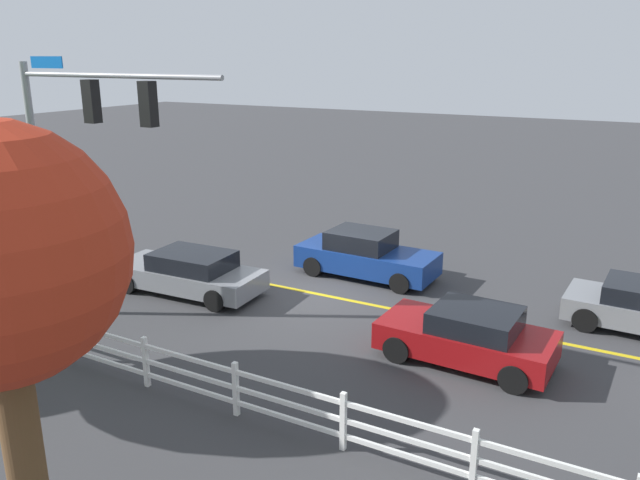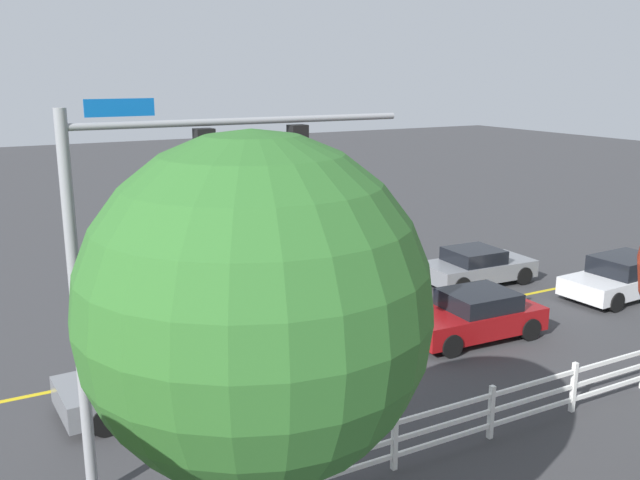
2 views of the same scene
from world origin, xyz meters
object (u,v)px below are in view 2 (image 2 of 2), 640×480
car_3 (169,374)px  tree_3 (256,309)px  car_4 (473,315)px  car_2 (262,296)px  car_0 (476,266)px  car_1 (623,277)px

car_3 → tree_3: 8.01m
car_4 → car_2: bearing=-40.6°
car_0 → car_3: size_ratio=0.85×
car_1 → car_2: (11.32, -3.79, 0.04)m
car_3 → tree_3: bearing=80.6°
car_2 → tree_3: 12.48m
car_1 → car_0: bearing=-49.9°
car_1 → car_3: 15.34m
car_2 → car_1: bearing=-16.9°
car_0 → car_2: bearing=-179.9°
car_3 → car_4: (-8.57, 0.35, 0.02)m
car_2 → tree_3: tree_3 is taller
car_2 → car_4: bearing=-41.4°
car_2 → car_4: size_ratio=1.12×
car_2 → tree_3: size_ratio=0.68×
car_0 → car_2: car_2 is taller
car_1 → tree_3: size_ratio=0.65×
car_2 → car_0: bearing=-0.7°
car_2 → car_4: 6.21m
car_0 → car_4: bearing=-129.8°
car_1 → car_3: bearing=-2.5°
tree_3 → car_3: bearing=-96.8°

